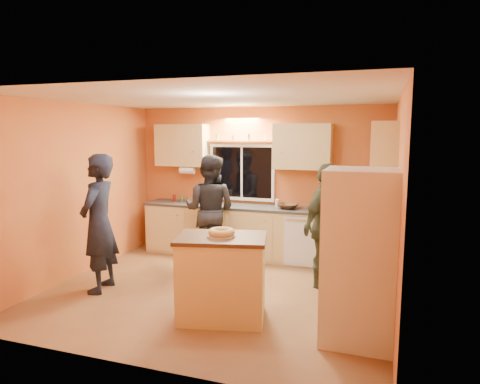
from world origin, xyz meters
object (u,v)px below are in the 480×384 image
at_px(island, 222,277).
at_px(person_right, 325,226).
at_px(person_left, 99,223).
at_px(person_center, 210,210).
at_px(refrigerator, 359,256).

relative_size(island, person_right, 0.66).
bearing_deg(island, person_right, 42.22).
height_order(island, person_right, person_right).
distance_m(person_left, person_right, 3.10).
distance_m(island, person_center, 2.16).
bearing_deg(person_left, refrigerator, 74.33).
xyz_separation_m(island, person_center, (-0.94, 1.91, 0.40)).
xyz_separation_m(refrigerator, island, (-1.53, 0.03, -0.40)).
relative_size(refrigerator, person_left, 0.96).
bearing_deg(island, person_left, 157.89).
height_order(refrigerator, person_right, refrigerator).
bearing_deg(person_center, refrigerator, 140.91).
bearing_deg(person_left, island, 70.77).
relative_size(island, person_left, 0.61).
bearing_deg(person_center, person_left, 58.19).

